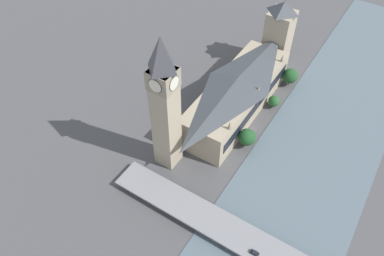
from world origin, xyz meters
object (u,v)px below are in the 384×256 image
Objects in this scene: clock_tower at (165,103)px; victoria_tower at (278,34)px; parliament_hall at (237,94)px; road_bridge at (264,251)px; car_southbound_lead at (254,253)px.

clock_tower reaches higher than victoria_tower.
parliament_hall is 60.38m from clock_tower.
victoria_tower is at bearing -96.44° from clock_tower.
clock_tower is 109.15m from victoria_tower.
parliament_hall is 1.13× the size of clock_tower.
parliament_hall is 0.56× the size of road_bridge.
victoria_tower is 141.80m from car_southbound_lead.
clock_tower reaches higher than car_southbound_lead.
car_southbound_lead is (-61.68, 24.72, -35.82)m from clock_tower.
road_bridge is (-64.72, 20.91, -37.34)m from clock_tower.
clock_tower is 75.49m from car_southbound_lead.
road_bridge is 39.21× the size of car_southbound_lead.
clock_tower is (12.14, 52.24, 27.73)m from parliament_hall.
road_bridge is (-52.59, 73.15, -9.61)m from parliament_hall.
victoria_tower reaches higher than parliament_hall.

